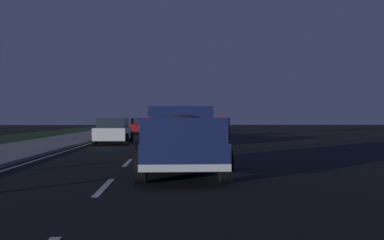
{
  "coord_description": "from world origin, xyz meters",
  "views": [
    {
      "loc": [
        -0.36,
        -1.45,
        1.51
      ],
      "look_at": [
        11.19,
        -2.06,
        1.47
      ],
      "focal_mm": 39.23,
      "sensor_mm": 36.0,
      "label": 1
    }
  ],
  "objects_px": {
    "pickup_truck": "(181,138)",
    "sedan_blue": "(173,131)",
    "sedan_silver": "(173,128)",
    "sedan_white": "(114,131)",
    "sedan_red": "(140,126)"
  },
  "relations": [
    {
      "from": "pickup_truck",
      "to": "sedan_blue",
      "type": "height_order",
      "value": "pickup_truck"
    },
    {
      "from": "pickup_truck",
      "to": "sedan_blue",
      "type": "xyz_separation_m",
      "value": [
        11.88,
        0.15,
        -0.2
      ]
    },
    {
      "from": "pickup_truck",
      "to": "sedan_silver",
      "type": "distance_m",
      "value": 20.38
    },
    {
      "from": "pickup_truck",
      "to": "sedan_blue",
      "type": "relative_size",
      "value": 1.23
    },
    {
      "from": "pickup_truck",
      "to": "sedan_white",
      "type": "xyz_separation_m",
      "value": [
        13.45,
        3.65,
        -0.2
      ]
    },
    {
      "from": "sedan_red",
      "to": "sedan_white",
      "type": "bearing_deg",
      "value": 178.59
    },
    {
      "from": "sedan_red",
      "to": "sedan_blue",
      "type": "distance_m",
      "value": 18.31
    },
    {
      "from": "pickup_truck",
      "to": "sedan_silver",
      "type": "bearing_deg",
      "value": 0.25
    },
    {
      "from": "sedan_silver",
      "to": "pickup_truck",
      "type": "bearing_deg",
      "value": -179.75
    },
    {
      "from": "sedan_silver",
      "to": "sedan_white",
      "type": "distance_m",
      "value": 7.79
    },
    {
      "from": "sedan_blue",
      "to": "sedan_white",
      "type": "height_order",
      "value": "same"
    },
    {
      "from": "sedan_blue",
      "to": "pickup_truck",
      "type": "bearing_deg",
      "value": -179.26
    },
    {
      "from": "sedan_red",
      "to": "sedan_silver",
      "type": "xyz_separation_m",
      "value": [
        -9.55,
        -3.16,
        0.0
      ]
    },
    {
      "from": "pickup_truck",
      "to": "sedan_silver",
      "type": "height_order",
      "value": "pickup_truck"
    },
    {
      "from": "sedan_silver",
      "to": "sedan_blue",
      "type": "distance_m",
      "value": 8.5
    }
  ]
}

